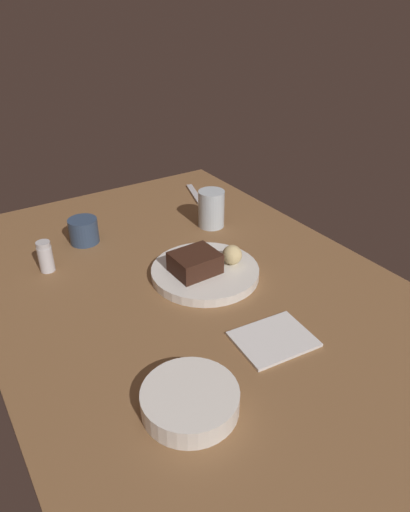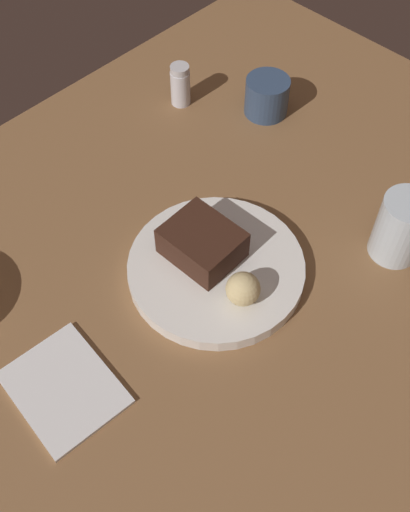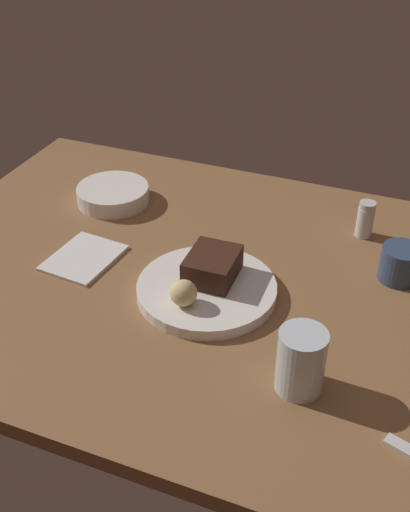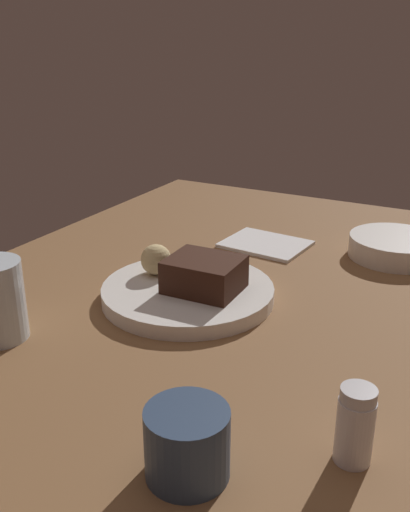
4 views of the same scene
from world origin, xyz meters
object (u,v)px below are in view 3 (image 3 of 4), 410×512
object	(u,v)px
side_bowl	(113,194)
coffee_cup	(401,264)
dessert_plate	(205,289)
chocolate_cake_slice	(213,266)
bread_roll	(184,293)
salt_shaker	(365,219)
folded_napkin	(84,258)
water_glass	(301,361)

from	to	relation	value
side_bowl	coffee_cup	world-z (taller)	coffee_cup
dessert_plate	chocolate_cake_slice	size ratio (longest dim) A/B	2.47
coffee_cup	bread_roll	bearing A→B (deg)	36.39
side_bowl	chocolate_cake_slice	bearing A→B (deg)	147.05
dessert_plate	salt_shaker	world-z (taller)	salt_shaker
dessert_plate	coffee_cup	world-z (taller)	coffee_cup
chocolate_cake_slice	salt_shaker	xyz separation A→B (cm)	(-21.75, -26.72, -0.71)
coffee_cup	folded_napkin	bearing A→B (deg)	15.94
water_glass	bread_roll	bearing A→B (deg)	-22.16
water_glass	coffee_cup	bearing A→B (deg)	-106.73
dessert_plate	side_bowl	distance (cm)	37.98
chocolate_cake_slice	bread_roll	size ratio (longest dim) A/B	2.18
salt_shaker	side_bowl	distance (cm)	53.07
water_glass	chocolate_cake_slice	bearing A→B (deg)	-41.28
bread_roll	salt_shaker	size ratio (longest dim) A/B	0.61
dessert_plate	water_glass	bearing A→B (deg)	143.73
salt_shaker	folded_napkin	world-z (taller)	salt_shaker
side_bowl	water_glass	bearing A→B (deg)	143.51
chocolate_cake_slice	coffee_cup	world-z (taller)	chocolate_cake_slice
salt_shaker	side_bowl	bearing A→B (deg)	7.28
side_bowl	coffee_cup	bearing A→B (deg)	174.97
folded_napkin	salt_shaker	bearing A→B (deg)	-149.37
chocolate_cake_slice	salt_shaker	world-z (taller)	salt_shaker
dessert_plate	folded_napkin	xyz separation A→B (cm)	(25.25, -1.32, -0.74)
chocolate_cake_slice	coffee_cup	size ratio (longest dim) A/B	1.34
chocolate_cake_slice	water_glass	world-z (taller)	water_glass
dessert_plate	salt_shaker	size ratio (longest dim) A/B	3.28
water_glass	side_bowl	bearing A→B (deg)	-36.49
bread_roll	water_glass	xyz separation A→B (cm)	(-22.16, 9.02, 0.71)
salt_shaker	folded_napkin	xyz separation A→B (cm)	(47.39, 28.06, -3.38)
dessert_plate	salt_shaker	xyz separation A→B (cm)	(-22.14, -29.38, 2.64)
salt_shaker	coffee_cup	distance (cm)	14.79
salt_shaker	side_bowl	world-z (taller)	salt_shaker
bread_roll	water_glass	size ratio (longest dim) A/B	0.45
dessert_plate	bread_roll	bearing A→B (deg)	78.12
folded_napkin	bread_roll	bearing A→B (deg)	162.41
side_bowl	coffee_cup	distance (cm)	61.36
chocolate_cake_slice	bread_roll	bearing A→B (deg)	79.18
bread_roll	folded_napkin	xyz separation A→B (cm)	(23.93, -7.59, -4.05)
chocolate_cake_slice	water_glass	size ratio (longest dim) A/B	0.98
bread_roll	side_bowl	bearing A→B (deg)	-44.78
coffee_cup	folded_napkin	world-z (taller)	coffee_cup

